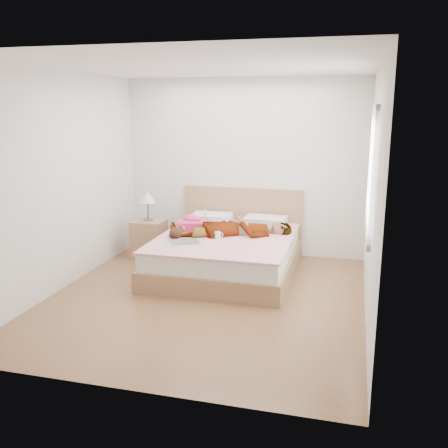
# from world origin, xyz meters

# --- Properties ---
(ground) EXTENTS (4.00, 4.00, 0.00)m
(ground) POSITION_xyz_m (0.00, 0.00, 0.00)
(ground) COLOR #502E19
(ground) RESTS_ON ground
(woman) EXTENTS (1.77, 1.10, 0.23)m
(woman) POSITION_xyz_m (0.04, 1.10, 0.62)
(woman) COLOR silver
(woman) RESTS_ON bed
(hair) EXTENTS (0.48, 0.55, 0.07)m
(hair) POSITION_xyz_m (-0.53, 1.55, 0.55)
(hair) COLOR black
(hair) RESTS_ON bed
(phone) EXTENTS (0.07, 0.10, 0.05)m
(phone) POSITION_xyz_m (-0.46, 1.50, 0.70)
(phone) COLOR silver
(phone) RESTS_ON bed
(room_shell) EXTENTS (4.00, 4.00, 4.00)m
(room_shell) POSITION_xyz_m (1.77, 0.30, 1.50)
(room_shell) COLOR white
(room_shell) RESTS_ON ground
(bed) EXTENTS (1.80, 2.08, 1.00)m
(bed) POSITION_xyz_m (0.00, 1.04, 0.28)
(bed) COLOR brown
(bed) RESTS_ON ground
(towel) EXTENTS (0.47, 0.41, 0.21)m
(towel) POSITION_xyz_m (-0.54, 1.17, 0.60)
(towel) COLOR #E83F60
(towel) RESTS_ON bed
(magazine) EXTENTS (0.51, 0.46, 0.03)m
(magazine) POSITION_xyz_m (-0.43, 0.50, 0.52)
(magazine) COLOR silver
(magazine) RESTS_ON bed
(coffee_mug) EXTENTS (0.12, 0.10, 0.09)m
(coffee_mug) POSITION_xyz_m (-0.07, 0.81, 0.56)
(coffee_mug) COLOR silver
(coffee_mug) RESTS_ON bed
(plush_toy) EXTENTS (0.19, 0.27, 0.14)m
(plush_toy) POSITION_xyz_m (-0.61, 0.72, 0.58)
(plush_toy) COLOR black
(plush_toy) RESTS_ON bed
(nightstand) EXTENTS (0.47, 0.42, 0.99)m
(nightstand) POSITION_xyz_m (-1.28, 1.35, 0.33)
(nightstand) COLOR olive
(nightstand) RESTS_ON ground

